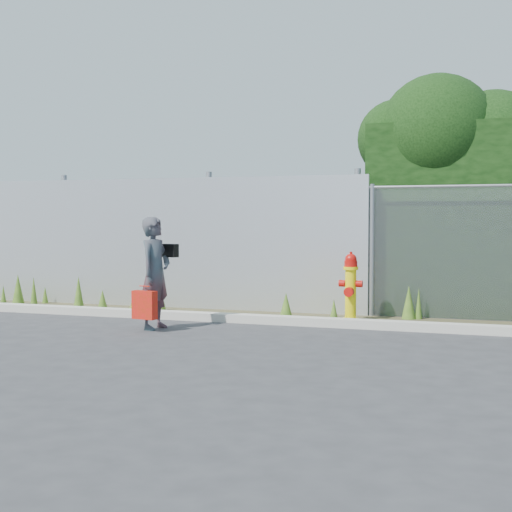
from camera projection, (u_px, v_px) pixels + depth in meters
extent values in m
plane|color=#323234|center=(243.00, 346.00, 8.51)|extent=(80.00, 80.00, 0.00)
cube|color=#ADAA9C|center=(285.00, 320.00, 10.21)|extent=(16.00, 0.22, 0.12)
cube|color=#403A24|center=(296.00, 319.00, 10.78)|extent=(16.00, 1.20, 0.01)
cone|color=#3E651E|center=(161.00, 301.00, 11.66)|extent=(0.16, 0.16, 0.35)
cone|color=#3E651E|center=(18.00, 290.00, 12.42)|extent=(0.22, 0.22, 0.54)
cone|color=#3E651E|center=(419.00, 304.00, 10.62)|extent=(0.11, 0.11, 0.48)
cone|color=#3E651E|center=(286.00, 307.00, 10.53)|extent=(0.22, 0.22, 0.41)
cone|color=#3E651E|center=(161.00, 305.00, 11.39)|extent=(0.10, 0.10, 0.29)
cone|color=#3E651E|center=(79.00, 293.00, 11.89)|extent=(0.18, 0.18, 0.55)
cone|color=#3E651E|center=(3.00, 297.00, 12.10)|extent=(0.12, 0.12, 0.38)
cone|color=#3E651E|center=(334.00, 312.00, 10.27)|extent=(0.14, 0.14, 0.35)
cone|color=#3E651E|center=(34.00, 292.00, 12.35)|extent=(0.13, 0.13, 0.50)
cone|color=#3E651E|center=(133.00, 307.00, 11.15)|extent=(0.20, 0.20, 0.28)
cone|color=#3E651E|center=(103.00, 300.00, 11.90)|extent=(0.17, 0.17, 0.32)
cone|color=#3E651E|center=(45.00, 296.00, 12.64)|extent=(0.11, 0.11, 0.31)
cone|color=#3E651E|center=(409.00, 303.00, 10.64)|extent=(0.21, 0.21, 0.51)
cube|color=silver|center=(123.00, 243.00, 12.31)|extent=(8.50, 0.08, 2.20)
cylinder|color=gray|center=(65.00, 239.00, 12.82)|extent=(0.10, 0.10, 2.30)
cylinder|color=gray|center=(209.00, 241.00, 11.94)|extent=(0.10, 0.10, 2.30)
cylinder|color=gray|center=(357.00, 242.00, 11.15)|extent=(0.10, 0.10, 2.30)
cylinder|color=gray|center=(372.00, 251.00, 10.97)|extent=(0.07, 0.07, 2.05)
sphere|color=black|center=(397.00, 139.00, 11.73)|extent=(1.31, 1.31, 1.31)
sphere|color=black|center=(437.00, 133.00, 11.43)|extent=(1.87, 1.87, 1.87)
sphere|color=black|center=(493.00, 147.00, 11.43)|extent=(1.81, 1.81, 1.81)
cylinder|color=yellow|center=(350.00, 320.00, 10.47)|extent=(0.26, 0.26, 0.05)
cylinder|color=yellow|center=(351.00, 296.00, 10.45)|extent=(0.16, 0.16, 0.78)
cylinder|color=yellow|center=(351.00, 268.00, 10.43)|extent=(0.22, 0.22, 0.05)
cylinder|color=#B20F0A|center=(351.00, 264.00, 10.43)|extent=(0.19, 0.19, 0.09)
sphere|color=#B20F0A|center=(351.00, 259.00, 10.42)|extent=(0.17, 0.17, 0.17)
cylinder|color=#B20F0A|center=(351.00, 253.00, 10.42)|extent=(0.05, 0.05, 0.05)
cylinder|color=#B20F0A|center=(342.00, 283.00, 10.48)|extent=(0.09, 0.10, 0.10)
cylinder|color=#B20F0A|center=(359.00, 284.00, 10.40)|extent=(0.09, 0.10, 0.10)
cylinder|color=#B20F0A|center=(349.00, 292.00, 10.33)|extent=(0.14, 0.11, 0.14)
imported|color=#11636C|center=(155.00, 273.00, 9.77)|extent=(0.44, 0.61, 1.54)
cube|color=#9D2A09|center=(145.00, 305.00, 9.54)|extent=(0.34, 0.13, 0.38)
cylinder|color=#9D2A09|center=(144.00, 286.00, 9.53)|extent=(0.16, 0.01, 0.01)
cube|color=black|center=(170.00, 251.00, 9.93)|extent=(0.25, 0.10, 0.18)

